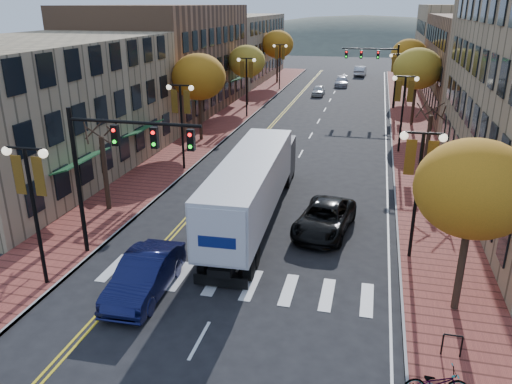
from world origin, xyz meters
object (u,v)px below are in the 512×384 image
Objects in this scene: semi_truck at (255,181)px; bicycle at (436,383)px; black_suv at (324,218)px; navy_sedan at (145,275)px.

semi_truck is 14.52m from bicycle.
semi_truck is 4.21m from black_suv.
semi_truck is 8.80m from navy_sedan.
semi_truck is at bearing 24.70° from bicycle.
navy_sedan reaches higher than black_suv.
semi_truck reaches higher than black_suv.
black_suv is 2.91× the size of bicycle.
bicycle is (4.48, -11.08, -0.11)m from black_suv.
navy_sedan is 11.51m from bicycle.
black_suv is (3.86, -0.69, -1.52)m from semi_truck.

